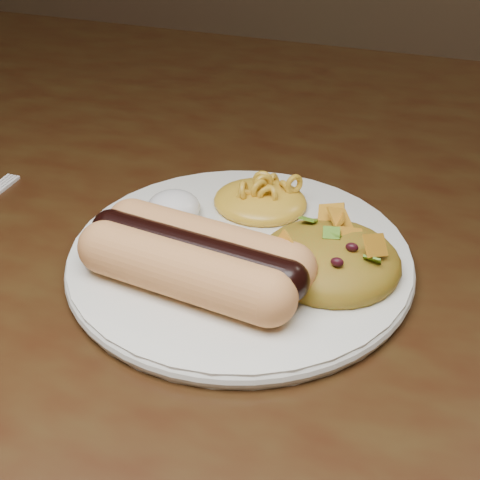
% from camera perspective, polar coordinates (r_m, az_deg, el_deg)
% --- Properties ---
extents(table, '(1.60, 0.90, 0.75)m').
position_cam_1_polar(table, '(0.63, 0.52, -4.13)').
color(table, black).
rests_on(table, floor).
extents(plate, '(0.33, 0.33, 0.01)m').
position_cam_1_polar(plate, '(0.50, 0.00, -1.57)').
color(plate, silver).
rests_on(plate, table).
extents(hotdog, '(0.14, 0.09, 0.04)m').
position_cam_1_polar(hotdog, '(0.46, -3.87, -1.45)').
color(hotdog, '#DC895A').
rests_on(hotdog, plate).
extents(mac_and_cheese, '(0.08, 0.08, 0.03)m').
position_cam_1_polar(mac_and_cheese, '(0.55, 1.75, 4.27)').
color(mac_and_cheese, gold).
rests_on(mac_and_cheese, plate).
extents(sour_cream, '(0.05, 0.05, 0.03)m').
position_cam_1_polar(sour_cream, '(0.53, -5.73, 3.19)').
color(sour_cream, white).
rests_on(sour_cream, plate).
extents(taco_salad, '(0.10, 0.10, 0.05)m').
position_cam_1_polar(taco_salad, '(0.47, 7.75, -0.77)').
color(taco_salad, '#B43207').
rests_on(taco_salad, plate).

